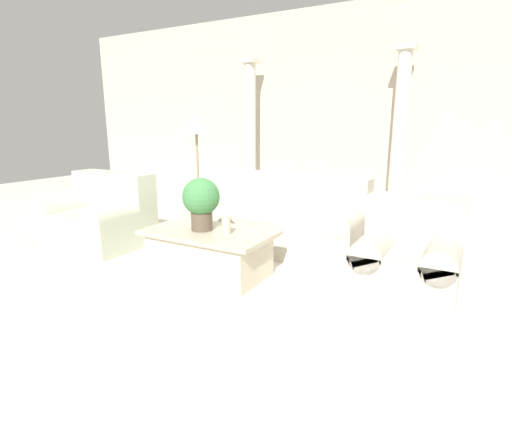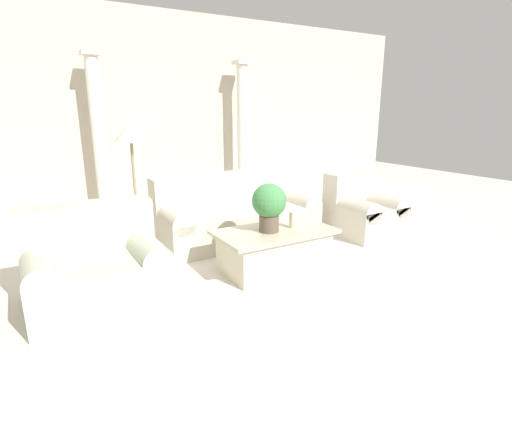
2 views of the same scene
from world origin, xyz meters
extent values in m
plane|color=silver|center=(0.00, 0.00, 0.00)|extent=(16.00, 16.00, 0.00)
cube|color=beige|center=(0.00, 2.91, 1.60)|extent=(10.00, 0.06, 3.20)
cube|color=beige|center=(0.22, 0.75, 0.22)|extent=(2.10, 0.89, 0.43)
cube|color=beige|center=(0.22, 1.04, 0.65)|extent=(2.10, 0.31, 0.43)
cylinder|color=beige|center=(-0.69, 0.75, 0.44)|extent=(0.28, 0.89, 0.28)
cylinder|color=beige|center=(1.13, 0.75, 0.44)|extent=(0.28, 0.89, 0.28)
cube|color=beige|center=(-1.72, -0.19, 0.22)|extent=(1.16, 0.89, 0.43)
cube|color=beige|center=(-1.72, 0.10, 0.65)|extent=(1.16, 0.31, 0.43)
cylinder|color=beige|center=(-2.16, -0.19, 0.44)|extent=(0.28, 0.89, 0.28)
cylinder|color=beige|center=(-1.28, -0.19, 0.44)|extent=(0.28, 0.89, 0.28)
cube|color=beige|center=(0.07, -0.34, 0.20)|extent=(1.10, 0.62, 0.41)
cube|color=#BCB398|center=(0.07, -0.34, 0.43)|extent=(1.25, 0.71, 0.04)
cylinder|color=brown|center=(-0.01, -0.35, 0.54)|extent=(0.21, 0.21, 0.18)
sphere|color=#428447|center=(-0.01, -0.35, 0.78)|extent=(0.36, 0.36, 0.36)
cylinder|color=beige|center=(0.29, -0.37, 0.54)|extent=(0.08, 0.08, 0.18)
cylinder|color=gray|center=(-1.05, 0.96, 0.01)|extent=(0.23, 0.23, 0.03)
cylinder|color=gray|center=(-1.05, 0.96, 0.68)|extent=(0.04, 0.04, 1.30)
cone|color=beige|center=(-1.05, 0.96, 1.44)|extent=(0.38, 0.38, 0.23)
cylinder|color=silver|center=(-1.13, 2.52, 1.20)|extent=(0.19, 0.19, 2.41)
cube|color=silver|center=(-1.13, 2.52, 2.44)|extent=(0.26, 0.26, 0.06)
cylinder|color=silver|center=(1.26, 2.52, 1.20)|extent=(0.19, 0.19, 2.41)
cube|color=silver|center=(1.26, 2.52, 2.44)|extent=(0.26, 0.26, 0.06)
cube|color=beige|center=(1.84, 0.09, 0.21)|extent=(0.82, 0.86, 0.42)
cube|color=beige|center=(1.84, 0.37, 0.63)|extent=(0.82, 0.30, 0.41)
cylinder|color=beige|center=(1.57, 0.09, 0.41)|extent=(0.28, 0.86, 0.28)
cylinder|color=beige|center=(2.11, 0.09, 0.41)|extent=(0.28, 0.86, 0.28)
camera|label=1|loc=(2.29, -3.37, 1.46)|focal=28.00mm
camera|label=2|loc=(-2.17, -3.73, 1.70)|focal=28.00mm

